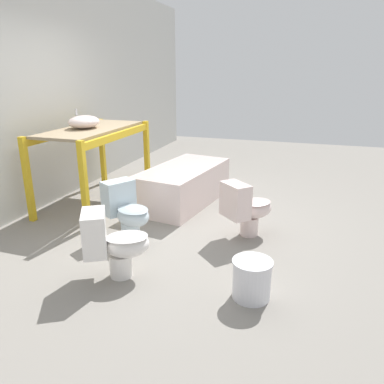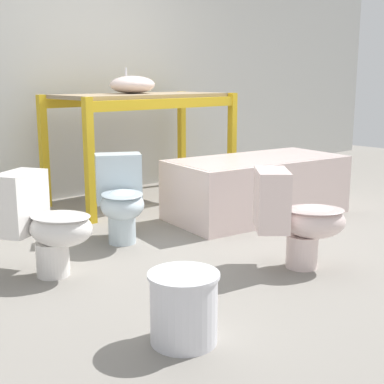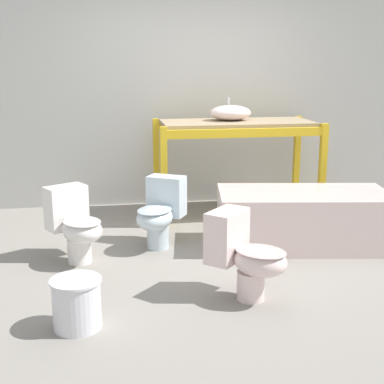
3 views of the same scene
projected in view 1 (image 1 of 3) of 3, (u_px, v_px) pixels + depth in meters
ground_plane at (164, 223)px, 4.62m from camera, size 12.00×12.00×0.00m
warehouse_wall_rear at (22, 87)px, 4.67m from camera, size 10.80×0.08×3.20m
shelving_rack at (93, 140)px, 5.09m from camera, size 1.80×0.86×1.06m
sink_basin at (84, 122)px, 4.98m from camera, size 0.46×0.38×0.25m
bathtub_main at (183, 182)px, 5.26m from camera, size 1.68×0.99×0.52m
toilet_near at (127, 210)px, 4.10m from camera, size 0.58×0.66×0.64m
toilet_far at (114, 243)px, 3.33m from camera, size 0.57×0.66×0.64m
toilet_extra at (247, 207)px, 4.18m from camera, size 0.65×0.64×0.64m
bucket_white at (252, 278)px, 3.07m from camera, size 0.34×0.34×0.34m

